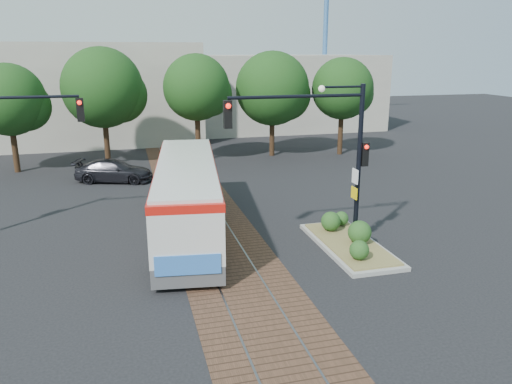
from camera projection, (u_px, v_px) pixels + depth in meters
ground at (223, 250)px, 19.10m from camera, size 120.00×120.00×0.00m
trackbed at (206, 217)px, 22.82m from camera, size 3.60×40.00×0.02m
tree_row at (191, 90)px, 33.35m from camera, size 26.40×5.60×7.67m
warehouses at (153, 92)px, 44.66m from camera, size 40.00×13.00×8.00m
crane at (326, 16)px, 52.23m from camera, size 8.00×0.50×18.00m
city_bus at (187, 194)px, 20.59m from camera, size 3.81×11.43×3.00m
traffic_island at (349, 238)px, 19.37m from camera, size 2.20×5.20×1.13m
signal_pole_main at (329, 142)px, 18.18m from camera, size 5.49×0.46×6.00m
parked_car at (114, 171)px, 29.01m from camera, size 4.77×3.02×1.29m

